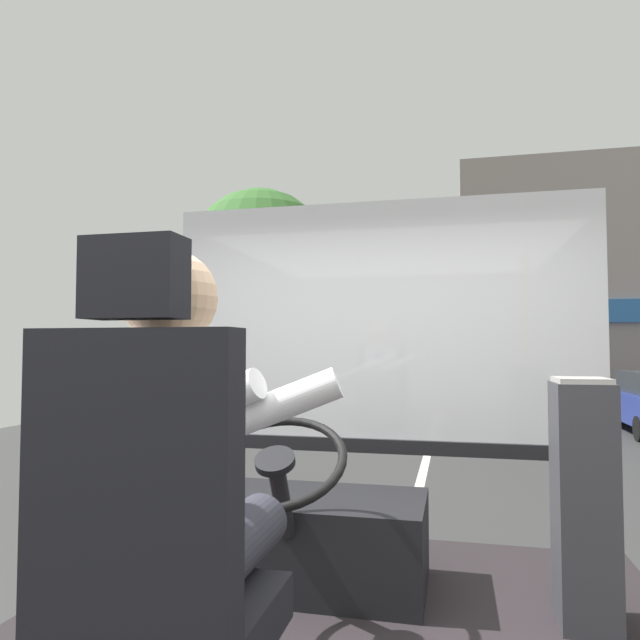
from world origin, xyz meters
The scene contains 8 objects.
ground centered at (0.00, 8.80, -0.02)m, with size 18.00×44.00×0.06m.
driver_seat centered at (-0.24, -0.51, 1.20)m, with size 0.48×0.48×1.32m.
bus_driver centered at (-0.24, -0.39, 1.42)m, with size 0.77×0.59×0.86m.
steering_console centered at (-0.24, 0.83, 0.86)m, with size 1.10×0.99×0.79m.
fare_box centered at (0.93, 0.72, 1.12)m, with size 0.22×0.26×0.96m.
windshield_panel centered at (0.00, 1.62, 1.69)m, with size 2.50×0.08×1.48m.
street_tree centered at (-3.86, 10.62, 3.69)m, with size 3.25×3.25×5.33m.
shop_building centered at (5.23, 16.90, 3.46)m, with size 9.16×5.18×6.93m.
Camera 1 is at (0.44, -1.74, 1.72)m, focal length 32.21 mm.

